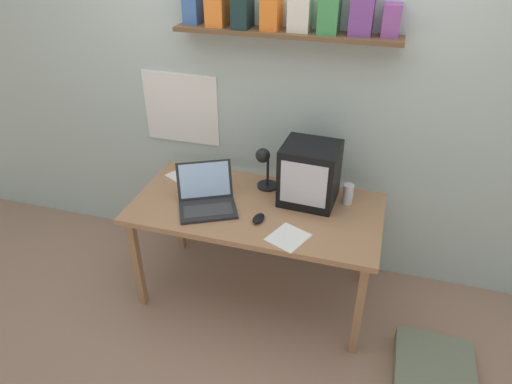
% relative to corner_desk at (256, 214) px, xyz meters
% --- Properties ---
extents(ground_plane, '(12.00, 12.00, 0.00)m').
position_rel_corner_desk_xyz_m(ground_plane, '(0.00, 0.00, -0.64)').
color(ground_plane, '#A17C66').
extents(back_wall, '(5.60, 0.24, 2.60)m').
position_rel_corner_desk_xyz_m(back_wall, '(-0.00, 0.49, 0.67)').
color(back_wall, silver).
rests_on(back_wall, ground_plane).
extents(corner_desk, '(1.50, 0.74, 0.70)m').
position_rel_corner_desk_xyz_m(corner_desk, '(0.00, 0.00, 0.00)').
color(corner_desk, '#AB7853').
rests_on(corner_desk, ground_plane).
extents(crt_monitor, '(0.34, 0.32, 0.37)m').
position_rel_corner_desk_xyz_m(crt_monitor, '(0.29, 0.16, 0.24)').
color(crt_monitor, black).
rests_on(crt_monitor, corner_desk).
extents(laptop, '(0.44, 0.44, 0.23)m').
position_rel_corner_desk_xyz_m(laptop, '(-0.29, -0.07, 0.12)').
color(laptop, '#232326').
rests_on(laptop, corner_desk).
extents(desk_lamp, '(0.13, 0.16, 0.29)m').
position_rel_corner_desk_xyz_m(desk_lamp, '(-0.01, 0.20, 0.24)').
color(desk_lamp, black).
rests_on(desk_lamp, corner_desk).
extents(juice_glass, '(0.06, 0.06, 0.13)m').
position_rel_corner_desk_xyz_m(juice_glass, '(0.52, 0.19, 0.12)').
color(juice_glass, white).
rests_on(juice_glass, corner_desk).
extents(computer_mouse, '(0.07, 0.11, 0.03)m').
position_rel_corner_desk_xyz_m(computer_mouse, '(0.06, -0.14, 0.08)').
color(computer_mouse, black).
rests_on(computer_mouse, corner_desk).
extents(open_notebook, '(0.25, 0.26, 0.00)m').
position_rel_corner_desk_xyz_m(open_notebook, '(0.26, -0.25, 0.06)').
color(open_notebook, white).
rests_on(open_notebook, corner_desk).
extents(loose_paper_near_laptop, '(0.30, 0.26, 0.00)m').
position_rel_corner_desk_xyz_m(loose_paper_near_laptop, '(-0.55, 0.20, 0.06)').
color(loose_paper_near_laptop, white).
rests_on(loose_paper_near_laptop, corner_desk).
extents(floor_cushion, '(0.42, 0.42, 0.11)m').
position_rel_corner_desk_xyz_m(floor_cushion, '(1.13, -0.35, -0.59)').
color(floor_cushion, slate).
rests_on(floor_cushion, ground_plane).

